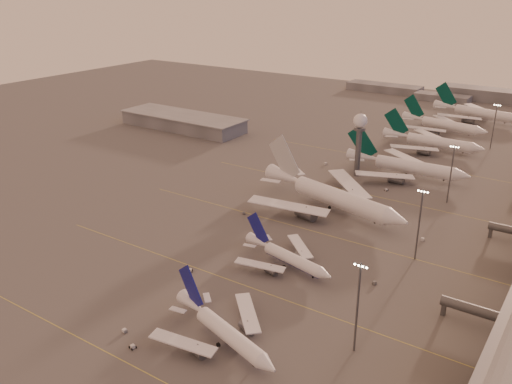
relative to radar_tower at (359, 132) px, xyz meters
The scene contains 25 objects.
ground 121.92m from the radar_tower, 92.39° to the right, with size 700.00×700.00×0.00m, color #4E4B4B.
taxiway_markings 71.83m from the radar_tower, 68.66° to the right, with size 180.00×185.25×0.02m.
hangar 127.68m from the radar_tower, behind, with size 82.00×27.00×8.50m.
radar_tower is the anchor object (origin of this frame).
mast_a 131.38m from the radar_tower, 66.17° to the right, with size 3.60×0.56×25.00m.
mast_b 82.32m from the radar_tower, 52.43° to the right, with size 3.60×0.56×25.00m.
mast_c 46.66m from the radar_tower, 12.53° to the right, with size 3.60×0.56×25.00m.
mast_d 91.11m from the radar_tower, 61.74° to the left, with size 3.60×0.56×25.00m.
distant_horizon 205.86m from the radar_tower, 90.67° to the left, with size 165.00×37.50×9.00m.
narrowbody_near 139.15m from the radar_tower, 79.84° to the right, with size 39.06×30.70×15.71m.
narrowbody_mid 96.26m from the radar_tower, 79.41° to the right, with size 36.32×28.67×14.39m.
widebody_white 47.40m from the radar_tower, 78.87° to the right, with size 70.43×55.75×25.28m.
greentail_a 28.61m from the radar_tower, 30.47° to the left, with size 59.22×47.81×21.51m.
greentail_b 64.71m from the radar_tower, 74.03° to the left, with size 55.81×45.05×20.27m.
greentail_c 102.41m from the radar_tower, 83.44° to the left, with size 54.36×43.48×19.95m.
greentail_d 144.31m from the radar_tower, 81.32° to the left, with size 60.38×48.33×22.12m.
gsv_truck_a 148.22m from the radar_tower, 89.90° to the right, with size 5.49×2.31×2.17m.
gsv_tug_near 151.84m from the radar_tower, 87.54° to the right, with size 2.81×3.81×0.98m.
gsv_tug_mid 114.98m from the radar_tower, 93.23° to the right, with size 3.48×3.83×0.94m.
gsv_truck_b 100.80m from the radar_tower, 62.64° to the right, with size 5.57×3.91×2.12m.
gsv_truck_c 71.66m from the radar_tower, 105.01° to the right, with size 5.14×4.38×2.03m.
gsv_catering_b 72.01m from the radar_tower, 46.29° to the right, with size 5.37×3.02×4.18m.
gsv_tug_far 30.35m from the radar_tower, 30.83° to the right, with size 2.30×3.41×0.91m.
gsv_truck_d 28.16m from the radar_tower, 161.67° to the left, with size 3.75×6.13×2.33m.
gsv_tug_hangar 52.40m from the radar_tower, 35.58° to the left, with size 4.37×3.20×1.12m.
Camera 1 is at (99.67, -106.03, 86.83)m, focal length 38.00 mm.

